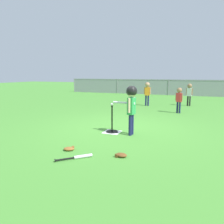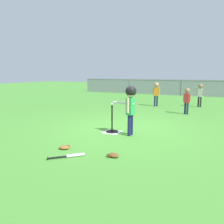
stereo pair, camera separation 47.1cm
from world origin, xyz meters
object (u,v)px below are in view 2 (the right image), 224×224
object	(u,v)px
batting_tee	(112,128)
fielder_near_left	(156,91)
glove_by_plate	(113,155)
fielder_near_right	(187,97)
fielder_deep_center	(200,92)
glove_near_bats	(64,147)
spare_bat_silver	(72,156)
baseball_on_tee	(112,104)
batter_child	(130,100)

from	to	relation	value
batting_tee	fielder_near_left	world-z (taller)	fielder_near_left
fielder_near_left	glove_by_plate	xyz separation A→B (m)	(0.99, -6.71, -0.70)
fielder_near_left	fielder_near_right	xyz separation A→B (m)	(1.61, -1.55, -0.08)
fielder_deep_center	fielder_near_right	bearing A→B (deg)	-97.75
fielder_near_right	fielder_deep_center	distance (m)	2.25
glove_near_bats	spare_bat_silver	bearing A→B (deg)	-35.34
baseball_on_tee	batting_tee	bearing A→B (deg)	90.00
fielder_near_right	glove_near_bats	world-z (taller)	fielder_near_right
glove_by_plate	batter_child	bearing A→B (deg)	99.80
glove_by_plate	glove_near_bats	world-z (taller)	same
batter_child	fielder_deep_center	world-z (taller)	batter_child
batter_child	fielder_near_left	distance (m)	5.27
baseball_on_tee	spare_bat_silver	size ratio (longest dim) A/B	0.14
fielder_near_right	fielder_deep_center	world-z (taller)	fielder_deep_center
batter_child	fielder_near_left	world-z (taller)	batter_child
baseball_on_tee	fielder_deep_center	world-z (taller)	fielder_deep_center
fielder_near_right	glove_by_plate	xyz separation A→B (m)	(-0.62, -5.16, -0.62)
batting_tee	fielder_near_right	xyz separation A→B (m)	(1.42, 3.61, 0.54)
baseball_on_tee	spare_bat_silver	distance (m)	2.05
fielder_near_left	fielder_deep_center	distance (m)	2.03
baseball_on_tee	glove_near_bats	size ratio (longest dim) A/B	0.28
batter_child	fielder_near_right	bearing A→B (deg)	76.53
batter_child	glove_near_bats	bearing A→B (deg)	-118.42
fielder_deep_center	glove_near_bats	xyz separation A→B (m)	(-2.03, -7.46, -0.66)
baseball_on_tee	fielder_near_left	xyz separation A→B (m)	(-0.19, 5.15, -0.02)
fielder_near_left	glove_near_bats	xyz separation A→B (m)	(-0.11, -6.78, -0.70)
batting_tee	glove_near_bats	bearing A→B (deg)	-100.49
fielder_near_right	glove_by_plate	size ratio (longest dim) A/B	4.23
fielder_deep_center	spare_bat_silver	xyz separation A→B (m)	(-1.62, -7.75, -0.67)
baseball_on_tee	batter_child	xyz separation A→B (m)	(0.54, -0.06, 0.14)
batter_child	fielder_near_right	world-z (taller)	batter_child
fielder_near_left	fielder_deep_center	xyz separation A→B (m)	(1.91, 0.68, -0.04)
batting_tee	glove_near_bats	world-z (taller)	batting_tee
glove_near_bats	batting_tee	bearing A→B (deg)	79.51
fielder_near_left	glove_by_plate	world-z (taller)	fielder_near_left
baseball_on_tee	batter_child	size ratio (longest dim) A/B	0.06
batting_tee	glove_near_bats	size ratio (longest dim) A/B	2.77
batting_tee	fielder_deep_center	distance (m)	6.11
glove_by_plate	fielder_near_right	bearing A→B (deg)	83.15
spare_bat_silver	fielder_deep_center	bearing A→B (deg)	78.20
baseball_on_tee	fielder_near_right	size ratio (longest dim) A/B	0.07
batter_child	fielder_deep_center	bearing A→B (deg)	78.67
fielder_deep_center	glove_by_plate	size ratio (longest dim) A/B	4.53
batter_child	batting_tee	bearing A→B (deg)	173.48
baseball_on_tee	fielder_near_right	xyz separation A→B (m)	(1.42, 3.61, -0.10)
batting_tee	glove_near_bats	distance (m)	1.65
batter_child	fielder_deep_center	xyz separation A→B (m)	(1.18, 5.90, -0.20)
fielder_deep_center	fielder_near_left	bearing A→B (deg)	-160.37
fielder_near_right	batting_tee	bearing A→B (deg)	-111.53
spare_bat_silver	glove_by_plate	size ratio (longest dim) A/B	2.24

